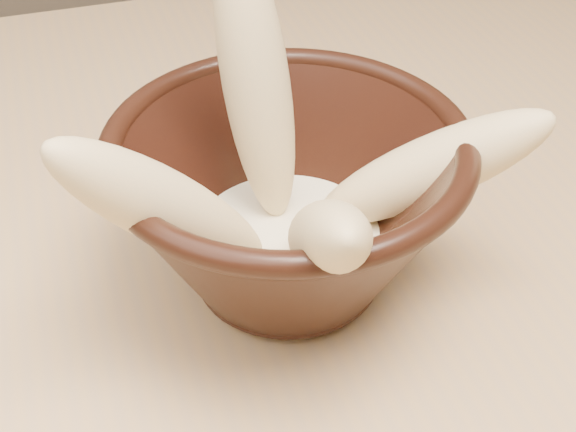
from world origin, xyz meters
name	(u,v)px	position (x,y,z in m)	size (l,w,h in m)	color
table	(515,295)	(0.00, 0.00, 0.67)	(1.20, 0.80, 0.75)	tan
bowl	(288,203)	(-0.18, -0.02, 0.81)	(0.19, 0.19, 0.10)	black
milk_puddle	(288,239)	(-0.18, -0.02, 0.78)	(0.11, 0.11, 0.01)	#FAEEC9
banana_upright	(256,83)	(-0.18, 0.02, 0.87)	(0.04, 0.04, 0.16)	#ECCC8B
banana_left	(166,208)	(-0.24, -0.04, 0.84)	(0.04, 0.04, 0.14)	#ECCC8B
banana_right	(429,170)	(-0.10, -0.03, 0.83)	(0.04, 0.04, 0.14)	#ECCC8B
banana_front	(327,238)	(-0.18, -0.08, 0.83)	(0.04, 0.04, 0.14)	#ECCC8B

